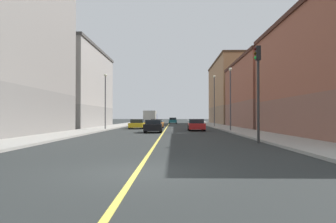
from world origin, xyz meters
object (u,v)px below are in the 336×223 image
object	(u,v)px
building_left_far	(239,93)
box_truck	(150,117)
car_orange	(157,124)
traffic_light_left_near	(258,80)
car_red	(196,125)
car_yellow	(137,124)
car_black	(153,126)
building_left_mid	(273,94)
car_teal	(173,121)
street_lamp_left_far	(214,96)
building_right_midblock	(66,88)
street_lamp_left_near	(230,92)
street_lamp_right_near	(105,95)

from	to	relation	value
building_left_far	box_truck	bearing A→B (deg)	-168.23
car_orange	traffic_light_left_near	bearing A→B (deg)	-72.95
car_red	car_yellow	xyz separation A→B (m)	(-7.65, 5.97, -0.05)
car_red	car_black	bearing A→B (deg)	-138.21
building_left_mid	box_truck	size ratio (longest dim) A/B	2.74
traffic_light_left_near	car_orange	world-z (taller)	traffic_light_left_near
building_left_mid	car_black	bearing A→B (deg)	-139.50
car_teal	box_truck	size ratio (longest dim) A/B	0.55
car_red	car_black	xyz separation A→B (m)	(-4.77, -4.26, -0.03)
car_red	box_truck	size ratio (longest dim) A/B	0.57
car_yellow	building_left_mid	bearing A→B (deg)	11.88
car_orange	car_yellow	world-z (taller)	car_orange
car_yellow	box_truck	world-z (taller)	box_truck
street_lamp_left_far	box_truck	bearing A→B (deg)	121.48
car_orange	building_left_far	bearing A→B (deg)	57.54
traffic_light_left_near	car_orange	xyz separation A→B (m)	(-7.73, 25.20, -3.30)
building_right_midblock	street_lamp_left_far	size ratio (longest dim) A/B	2.60
building_left_far	street_lamp_left_far	world-z (taller)	building_left_far
car_teal	car_yellow	size ratio (longest dim) A/B	0.93
car_teal	box_truck	bearing A→B (deg)	-125.44
car_red	car_orange	world-z (taller)	car_red
street_lamp_left_near	car_black	bearing A→B (deg)	-164.01
building_left_far	car_black	bearing A→B (deg)	-113.28
street_lamp_right_near	car_teal	xyz separation A→B (m)	(8.27, 35.68, -3.63)
street_lamp_right_near	car_black	xyz separation A→B (m)	(6.37, -6.10, -3.66)
street_lamp_right_near	car_red	bearing A→B (deg)	-9.41
street_lamp_left_near	street_lamp_right_near	xyz separation A→B (m)	(-14.81, 3.68, -0.08)
building_left_mid	street_lamp_left_far	xyz separation A→B (m)	(-8.39, 2.09, -0.11)
traffic_light_left_near	car_teal	bearing A→B (deg)	95.76
street_lamp_left_far	car_orange	distance (m)	10.62
building_left_mid	car_orange	distance (m)	17.82
building_left_far	car_black	size ratio (longest dim) A/B	6.41
street_lamp_right_near	car_red	distance (m)	11.85
building_left_far	street_lamp_right_near	size ratio (longest dim) A/B	3.74
street_lamp_right_near	car_black	world-z (taller)	street_lamp_right_near
street_lamp_right_near	car_yellow	distance (m)	6.54
building_left_mid	box_truck	distance (m)	28.77
car_orange	car_black	size ratio (longest dim) A/B	1.14
traffic_light_left_near	car_black	size ratio (longest dim) A/B	1.53
traffic_light_left_near	street_lamp_left_near	size ratio (longest dim) A/B	0.88
car_yellow	car_orange	bearing A→B (deg)	37.09
street_lamp_left_far	traffic_light_left_near	bearing A→B (deg)	-91.97
car_orange	car_teal	size ratio (longest dim) A/B	1.11
car_teal	building_right_midblock	bearing A→B (deg)	-122.89
car_black	building_right_midblock	bearing A→B (deg)	132.64
traffic_light_left_near	box_truck	xyz separation A→B (m)	(-10.34, 48.02, -2.40)
car_orange	box_truck	bearing A→B (deg)	96.54
traffic_light_left_near	car_black	xyz separation A→B (m)	(-7.43, 13.00, -3.29)
building_right_midblock	car_black	size ratio (longest dim) A/B	5.19
traffic_light_left_near	car_teal	distance (m)	55.16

